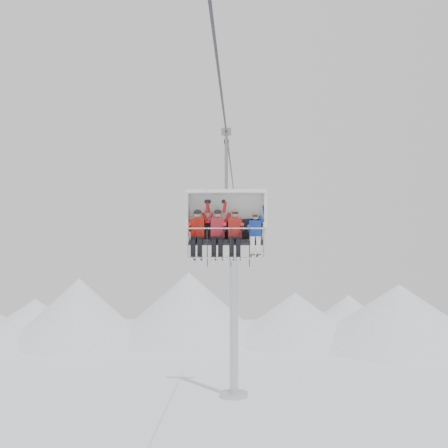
{
  "coord_description": "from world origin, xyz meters",
  "views": [
    {
      "loc": [
        0.44,
        -14.73,
        9.82
      ],
      "look_at": [
        0.0,
        0.0,
        10.38
      ],
      "focal_mm": 45.0,
      "sensor_mm": 36.0,
      "label": 1
    }
  ],
  "objects_px": {
    "chairlift_carrier": "(226,217)",
    "skier_far_left": "(197,232)",
    "skier_center_right": "(235,232)",
    "lift_tower_right": "(234,307)",
    "skier_far_right": "(255,234)",
    "skier_center_left": "(218,232)"
  },
  "relations": [
    {
      "from": "skier_center_right",
      "to": "lift_tower_right",
      "type": "bearing_deg",
      "value": 90.77
    },
    {
      "from": "lift_tower_right",
      "to": "skier_center_right",
      "type": "distance_m",
      "value": 20.34
    },
    {
      "from": "skier_center_left",
      "to": "skier_center_right",
      "type": "distance_m",
      "value": 0.53
    },
    {
      "from": "skier_center_left",
      "to": "lift_tower_right",
      "type": "bearing_deg",
      "value": 89.26
    },
    {
      "from": "lift_tower_right",
      "to": "skier_far_right",
      "type": "height_order",
      "value": "lift_tower_right"
    },
    {
      "from": "skier_center_right",
      "to": "skier_far_right",
      "type": "distance_m",
      "value": 0.61
    },
    {
      "from": "lift_tower_right",
      "to": "skier_center_left",
      "type": "relative_size",
      "value": 7.99
    },
    {
      "from": "skier_far_left",
      "to": "skier_center_right",
      "type": "bearing_deg",
      "value": 0.0
    },
    {
      "from": "chairlift_carrier",
      "to": "skier_far_right",
      "type": "bearing_deg",
      "value": -19.91
    },
    {
      "from": "lift_tower_right",
      "to": "skier_far_left",
      "type": "xyz_separation_m",
      "value": [
        -0.87,
        -19.85,
        4.44
      ]
    },
    {
      "from": "chairlift_carrier",
      "to": "skier_far_left",
      "type": "bearing_deg",
      "value": -160.76
    },
    {
      "from": "skier_center_left",
      "to": "chairlift_carrier",
      "type": "bearing_deg",
      "value": 49.79
    },
    {
      "from": "chairlift_carrier",
      "to": "skier_center_left",
      "type": "relative_size",
      "value": 2.36
    },
    {
      "from": "skier_center_left",
      "to": "skier_center_right",
      "type": "bearing_deg",
      "value": 0.0
    },
    {
      "from": "lift_tower_right",
      "to": "skier_center_right",
      "type": "relative_size",
      "value": 7.99
    },
    {
      "from": "chairlift_carrier",
      "to": "skier_far_left",
      "type": "distance_m",
      "value": 1.03
    },
    {
      "from": "skier_center_left",
      "to": "skier_center_right",
      "type": "relative_size",
      "value": 1.0
    },
    {
      "from": "skier_center_right",
      "to": "skier_far_left",
      "type": "bearing_deg",
      "value": 180.0
    },
    {
      "from": "skier_far_right",
      "to": "skier_center_right",
      "type": "bearing_deg",
      "value": 178.74
    },
    {
      "from": "skier_far_right",
      "to": "lift_tower_right",
      "type": "bearing_deg",
      "value": 92.52
    },
    {
      "from": "lift_tower_right",
      "to": "skier_far_right",
      "type": "distance_m",
      "value": 20.36
    },
    {
      "from": "skier_center_right",
      "to": "skier_far_right",
      "type": "relative_size",
      "value": 1.0
    }
  ]
}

